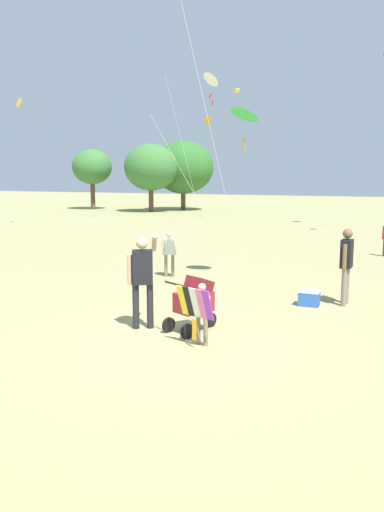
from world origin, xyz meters
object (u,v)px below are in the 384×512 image
Objects in this scene: cooler_box at (309,298)px; stroller at (195,299)px; person_kid_running at (346,260)px; person_couple_left at (169,250)px; child_with_butterfly_kite at (200,308)px; person_adult_flyer at (142,274)px; kite_blue_high at (244,116)px; kite_orange_delta at (211,82)px.

stroller is at bearing -121.37° from cooler_box.
person_couple_left is at bearing 163.44° from person_kid_running.
person_adult_flyer reaches higher than child_with_butterfly_kite.
person_adult_flyer is 1.64× the size of stroller.
person_couple_left is 0.76× the size of person_kid_running.
kite_blue_high reaches higher than child_with_butterfly_kite.
person_kid_running is (1.97, 3.76, 0.34)m from child_with_butterfly_kite.
kite_blue_high is 2.70× the size of person_kid_running.
kite_blue_high reaches higher than person_kid_running.
child_with_butterfly_kite is at bearing -117.65° from person_kid_running.
person_kid_running is (2.35, 3.06, 0.39)m from stroller.
person_kid_running is at bearing -16.56° from person_couple_left.
person_adult_flyer reaches higher than person_couple_left.
kite_orange_delta reaches higher than person_adult_flyer.
stroller is at bearing -83.90° from kite_blue_high.
child_with_butterfly_kite is 3.64m from cooler_box.
kite_blue_high is at bearing 96.10° from stroller.
stroller is 0.86× the size of person_couple_left.
person_couple_left is (0.08, -3.55, -5.07)m from kite_orange_delta.
kite_orange_delta is at bearing 128.48° from cooler_box.
stroller is at bearing -71.86° from kite_orange_delta.
kite_orange_delta reaches higher than child_with_butterfly_kite.
person_adult_flyer is 9.68m from kite_orange_delta.
stroller is 5.20m from person_couple_left.
stroller is at bearing -60.49° from person_couple_left.
person_kid_running reaches higher than stroller.
person_couple_left is at bearing -174.77° from kite_blue_high.
child_with_butterfly_kite is 0.83× the size of person_couple_left.
person_adult_flyer reaches higher than person_kid_running.
kite_blue_high is (2.14, -3.36, -1.49)m from kite_orange_delta.
person_adult_flyer is (-1.35, 0.53, 0.39)m from child_with_butterfly_kite.
person_adult_flyer is at bearing -78.51° from kite_orange_delta.
kite_orange_delta is 8.57m from person_kid_running.
person_kid_running is at bearing 52.46° from stroller.
person_adult_flyer is at bearing -95.44° from kite_blue_high.
person_kid_running is at bearing -29.99° from kite_blue_high.
kite_blue_high is (-0.50, 4.71, 3.73)m from stroller.
kite_blue_high reaches higher than stroller.
person_kid_running reaches higher than child_with_butterfly_kite.
cooler_box is at bearing -43.41° from kite_blue_high.
child_with_butterfly_kite reaches higher than cooler_box.
child_with_butterfly_kite is 2.37× the size of cooler_box.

